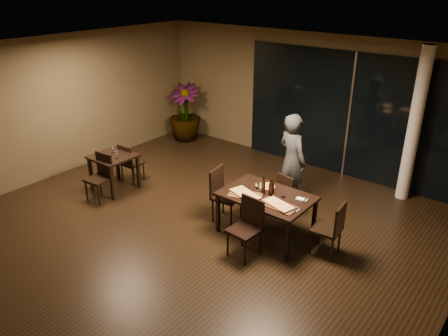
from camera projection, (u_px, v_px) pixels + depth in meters
ground at (191, 233)px, 7.58m from camera, size 8.00×8.00×0.00m
wall_back at (311, 101)px, 9.85m from camera, size 8.00×0.10×3.00m
wall_left at (49, 109)px, 9.27m from camera, size 0.10×8.00×3.00m
ceiling at (185, 57)px, 6.34m from camera, size 8.00×8.00×0.04m
window_panel at (350, 116)px, 9.28m from camera, size 5.00×0.06×2.70m
column at (414, 126)px, 8.20m from camera, size 0.24×0.24×3.00m
main_table at (266, 199)px, 7.30m from camera, size 1.50×1.00×0.75m
side_table at (114, 161)px, 8.90m from camera, size 0.80×0.80×0.75m
chair_main_far at (288, 193)px, 7.96m from camera, size 0.46×0.46×0.84m
chair_main_near at (248, 224)px, 6.84m from camera, size 0.47×0.47×0.95m
chair_main_left at (223, 192)px, 7.81m from camera, size 0.53×0.53×0.99m
chair_main_right at (332, 227)px, 6.81m from camera, size 0.47×0.47×0.92m
chair_side_far at (129, 161)px, 9.27m from camera, size 0.42×0.42×0.85m
chair_side_near at (101, 174)px, 8.57m from camera, size 0.46×0.46×0.93m
diner at (292, 161)px, 8.19m from camera, size 0.72×0.59×1.83m
potted_plant at (185, 112)px, 11.58m from camera, size 0.99×0.99×1.51m
pizza_board_left at (245, 195)px, 7.25m from camera, size 0.62×0.47×0.01m
pizza_board_right at (278, 206)px, 6.92m from camera, size 0.64×0.35×0.01m
oblong_pizza_left at (245, 194)px, 7.25m from camera, size 0.59×0.40×0.02m
oblong_pizza_right at (279, 205)px, 6.92m from camera, size 0.53×0.34×0.02m
round_pizza at (267, 186)px, 7.54m from camera, size 0.29×0.29×0.01m
bottle_a at (263, 185)px, 7.26m from camera, size 0.07×0.07×0.32m
bottle_b at (271, 188)px, 7.17m from camera, size 0.07×0.07×0.31m
bottle_c at (272, 185)px, 7.27m from camera, size 0.06×0.06×0.29m
tumbler_left at (258, 186)px, 7.48m from camera, size 0.08×0.08×0.10m
tumbler_right at (283, 195)px, 7.19m from camera, size 0.07×0.07×0.09m
napkin_near at (294, 209)px, 6.83m from camera, size 0.19×0.12×0.01m
napkin_far at (302, 199)px, 7.12m from camera, size 0.19×0.12×0.01m
wine_glass_a at (113, 149)px, 8.92m from camera, size 0.07×0.07×0.17m
wine_glass_b at (116, 155)px, 8.67m from camera, size 0.07×0.07×0.16m
side_napkin at (106, 159)px, 8.67m from camera, size 0.21×0.17×0.01m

